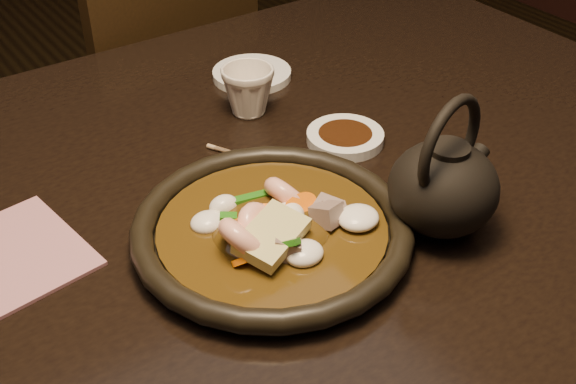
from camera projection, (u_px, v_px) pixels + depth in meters
table at (170, 256)px, 0.91m from camera, size 1.60×0.90×0.75m
chair at (155, 123)px, 1.57m from camera, size 0.48×0.48×0.86m
plate at (272, 230)px, 0.80m from camera, size 0.31×0.31×0.03m
stirfry at (275, 228)px, 0.80m from camera, size 0.18×0.15×0.08m
soy_dish at (345, 137)px, 0.98m from camera, size 0.10×0.10×0.01m
saucer_right at (252, 74)px, 1.13m from camera, size 0.12×0.12×0.01m
tea_cup at (248, 89)px, 1.02m from camera, size 0.08×0.08×0.08m
chopsticks at (283, 168)px, 0.92m from camera, size 0.11×0.21×0.01m
napkin at (2, 260)px, 0.78m from camera, size 0.18×0.18×0.00m
teapot at (444, 184)px, 0.79m from camera, size 0.15×0.12×0.17m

